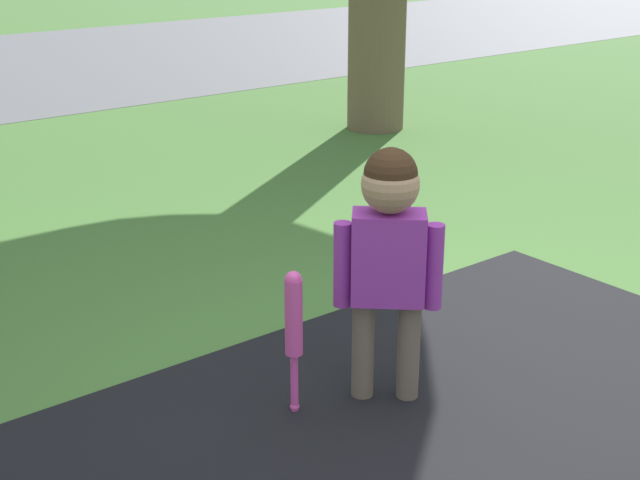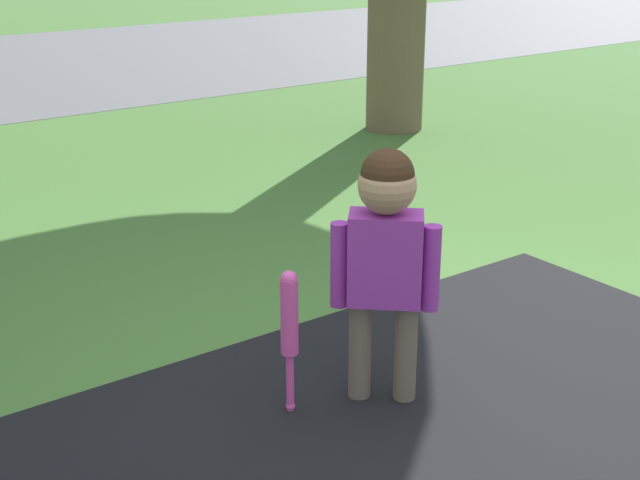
# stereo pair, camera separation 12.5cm
# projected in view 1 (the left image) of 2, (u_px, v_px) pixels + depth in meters

# --- Properties ---
(ground_plane) EXTENTS (60.00, 60.00, 0.00)m
(ground_plane) POSITION_uv_depth(u_px,v_px,m) (457.00, 418.00, 3.27)
(ground_plane) COLOR #477533
(child) EXTENTS (0.32, 0.29, 0.98)m
(child) POSITION_uv_depth(u_px,v_px,m) (389.00, 241.00, 3.21)
(child) COLOR #6B5B4C
(child) RESTS_ON ground
(baseball_bat) EXTENTS (0.06, 0.06, 0.56)m
(baseball_bat) POSITION_uv_depth(u_px,v_px,m) (294.00, 323.00, 3.20)
(baseball_bat) COLOR #E54CA5
(baseball_bat) RESTS_ON ground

